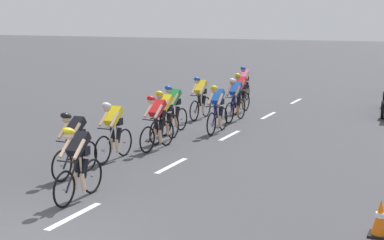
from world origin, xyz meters
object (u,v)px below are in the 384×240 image
at_px(cyclist_sixth, 173,108).
at_px(cyclist_seventh, 217,108).
at_px(cyclist_lead, 78,162).
at_px(cyclist_tenth, 235,99).
at_px(traffic_cone_near, 380,218).
at_px(cyclist_fourth, 157,121).
at_px(cyclist_third, 113,130).
at_px(cyclist_eighth, 240,92).
at_px(cyclist_second, 74,143).
at_px(cyclist_fifth, 164,115).
at_px(cyclist_ninth, 200,97).
at_px(cyclist_eleventh, 244,83).

xyz_separation_m(cyclist_sixth, cyclist_seventh, (1.23, 0.61, 0.00)).
distance_m(cyclist_lead, cyclist_tenth, 9.58).
bearing_deg(cyclist_tenth, traffic_cone_near, -56.81).
bearing_deg(cyclist_fourth, cyclist_third, -105.45).
bearing_deg(cyclist_lead, cyclist_eighth, 93.47).
relative_size(cyclist_lead, traffic_cone_near, 2.69).
relative_size(cyclist_second, cyclist_fourth, 1.00).
height_order(cyclist_second, cyclist_tenth, same).
distance_m(cyclist_lead, cyclist_eighth, 11.34).
relative_size(cyclist_sixth, cyclist_tenth, 1.00).
bearing_deg(cyclist_eighth, cyclist_fifth, -92.61).
relative_size(cyclist_seventh, cyclist_ninth, 1.00).
distance_m(cyclist_third, cyclist_seventh, 4.48).
xyz_separation_m(cyclist_third, cyclist_fourth, (0.43, 1.54, 0.00)).
bearing_deg(cyclist_tenth, cyclist_eleventh, 105.64).
bearing_deg(cyclist_eighth, cyclist_lead, -86.53).
height_order(cyclist_fourth, cyclist_eleventh, same).
xyz_separation_m(cyclist_third, cyclist_eighth, (0.42, 8.26, 0.00)).
height_order(cyclist_third, cyclist_eighth, same).
bearing_deg(cyclist_seventh, cyclist_fourth, -102.83).
distance_m(cyclist_third, cyclist_ninth, 6.44).
distance_m(cyclist_fifth, cyclist_eighth, 5.75).
bearing_deg(cyclist_fifth, cyclist_seventh, 63.73).
distance_m(cyclist_fourth, cyclist_tenth, 4.99).
bearing_deg(cyclist_sixth, cyclist_eleventh, 91.96).
distance_m(cyclist_sixth, cyclist_eighth, 4.55).
relative_size(cyclist_tenth, cyclist_eleventh, 1.00).
height_order(cyclist_lead, cyclist_third, same).
distance_m(cyclist_eighth, cyclist_eleventh, 2.96).
distance_m(cyclist_fifth, cyclist_seventh, 2.05).
height_order(cyclist_eighth, cyclist_tenth, same).
bearing_deg(cyclist_fifth, traffic_cone_near, -37.43).
bearing_deg(cyclist_fourth, cyclist_ninth, 99.87).
bearing_deg(cyclist_seventh, cyclist_sixth, -153.71).
relative_size(cyclist_sixth, cyclist_eleventh, 1.00).
relative_size(cyclist_second, cyclist_third, 1.00).
bearing_deg(cyclist_tenth, cyclist_eighth, 104.22).
relative_size(cyclist_ninth, traffic_cone_near, 2.69).
xyz_separation_m(cyclist_fourth, cyclist_fifth, (-0.27, 0.97, 0.00)).
distance_m(cyclist_fourth, cyclist_ninth, 4.95).
height_order(cyclist_second, cyclist_ninth, same).
bearing_deg(cyclist_sixth, cyclist_ninth, 95.43).
distance_m(cyclist_ninth, cyclist_eleventh, 4.67).
bearing_deg(cyclist_lead, traffic_cone_near, 4.94).
distance_m(cyclist_lead, cyclist_ninth, 9.61).
bearing_deg(traffic_cone_near, cyclist_ninth, 128.78).
bearing_deg(cyclist_seventh, cyclist_fifth, -116.27).
relative_size(cyclist_second, traffic_cone_near, 2.69).
xyz_separation_m(cyclist_lead, traffic_cone_near, (5.70, 0.49, -0.48)).
bearing_deg(cyclist_lead, cyclist_eleventh, 96.16).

